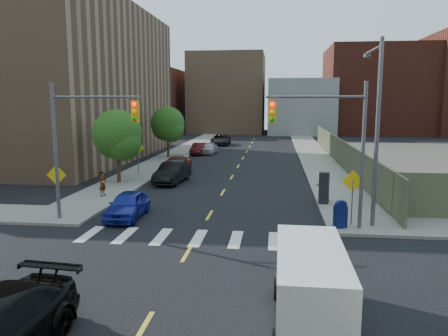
% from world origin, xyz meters
% --- Properties ---
extents(ground, '(160.00, 160.00, 0.00)m').
position_xyz_m(ground, '(0.00, 0.00, 0.00)').
color(ground, black).
rests_on(ground, ground).
extents(sidewalk_nw, '(3.50, 73.00, 0.15)m').
position_xyz_m(sidewalk_nw, '(-7.75, 41.50, 0.07)').
color(sidewalk_nw, gray).
rests_on(sidewalk_nw, ground).
extents(sidewalk_ne, '(3.50, 73.00, 0.15)m').
position_xyz_m(sidewalk_ne, '(7.75, 41.50, 0.07)').
color(sidewalk_ne, gray).
rests_on(sidewalk_ne, ground).
extents(fence_north, '(0.12, 44.00, 2.50)m').
position_xyz_m(fence_north, '(9.60, 28.00, 1.25)').
color(fence_north, '#575E42').
rests_on(fence_north, ground).
extents(building_nw, '(22.00, 30.00, 16.00)m').
position_xyz_m(building_nw, '(-22.00, 30.00, 8.00)').
color(building_nw, '#8C6B4C').
rests_on(building_nw, ground).
extents(bg_bldg_west, '(14.00, 18.00, 12.00)m').
position_xyz_m(bg_bldg_west, '(-22.00, 70.00, 6.00)').
color(bg_bldg_west, '#592319').
rests_on(bg_bldg_west, ground).
extents(bg_bldg_midwest, '(14.00, 16.00, 15.00)m').
position_xyz_m(bg_bldg_midwest, '(-6.00, 72.00, 7.50)').
color(bg_bldg_midwest, '#8C6B4C').
rests_on(bg_bldg_midwest, ground).
extents(bg_bldg_center, '(12.00, 16.00, 10.00)m').
position_xyz_m(bg_bldg_center, '(8.00, 70.00, 5.00)').
color(bg_bldg_center, gray).
rests_on(bg_bldg_center, ground).
extents(bg_bldg_east, '(18.00, 18.00, 16.00)m').
position_xyz_m(bg_bldg_east, '(22.00, 72.00, 8.00)').
color(bg_bldg_east, '#592319').
rests_on(bg_bldg_east, ground).
extents(signal_nw, '(4.59, 0.30, 7.00)m').
position_xyz_m(signal_nw, '(-5.98, 6.00, 4.53)').
color(signal_nw, '#59595E').
rests_on(signal_nw, ground).
extents(signal_ne, '(4.59, 0.30, 7.00)m').
position_xyz_m(signal_ne, '(5.98, 6.00, 4.53)').
color(signal_ne, '#59595E').
rests_on(signal_ne, ground).
extents(streetlight_ne, '(0.25, 3.70, 9.00)m').
position_xyz_m(streetlight_ne, '(8.20, 6.90, 5.22)').
color(streetlight_ne, '#59595E').
rests_on(streetlight_ne, ground).
extents(warn_sign_nw, '(1.06, 0.06, 2.83)m').
position_xyz_m(warn_sign_nw, '(-7.80, 6.50, 1.99)').
color(warn_sign_nw, '#59595E').
rests_on(warn_sign_nw, ground).
extents(warn_sign_ne, '(1.06, 0.06, 2.83)m').
position_xyz_m(warn_sign_ne, '(7.20, 6.50, 1.99)').
color(warn_sign_ne, '#59595E').
rests_on(warn_sign_ne, ground).
extents(warn_sign_midwest, '(1.06, 0.06, 2.83)m').
position_xyz_m(warn_sign_midwest, '(-7.80, 20.00, 1.99)').
color(warn_sign_midwest, '#59595E').
rests_on(warn_sign_midwest, ground).
extents(tree_west_near, '(3.66, 3.64, 5.52)m').
position_xyz_m(tree_west_near, '(-8.00, 16.05, 3.48)').
color(tree_west_near, '#332114').
rests_on(tree_west_near, ground).
extents(tree_west_far, '(3.66, 3.64, 5.52)m').
position_xyz_m(tree_west_far, '(-8.00, 31.05, 3.48)').
color(tree_west_far, '#332114').
rests_on(tree_west_far, ground).
extents(parked_car_blue, '(1.72, 4.10, 1.39)m').
position_xyz_m(parked_car_blue, '(-4.20, 7.00, 0.69)').
color(parked_car_blue, '#1B2497').
rests_on(parked_car_blue, ground).
extents(parked_car_black, '(2.06, 4.81, 1.54)m').
position_xyz_m(parked_car_black, '(-4.20, 17.01, 0.77)').
color(parked_car_black, black).
rests_on(parked_car_black, ground).
extents(parked_car_red, '(2.39, 4.81, 1.31)m').
position_xyz_m(parked_car_red, '(-5.08, 22.07, 0.66)').
color(parked_car_red, maroon).
rests_on(parked_car_red, ground).
extents(parked_car_silver, '(2.16, 4.61, 1.30)m').
position_xyz_m(parked_car_silver, '(-5.11, 22.44, 0.65)').
color(parked_car_silver, '#9D9EA4').
rests_on(parked_car_silver, ground).
extents(parked_car_white, '(1.70, 3.95, 1.33)m').
position_xyz_m(parked_car_white, '(-4.20, 35.37, 0.66)').
color(parked_car_white, '#BABABA').
rests_on(parked_car_white, ground).
extents(parked_car_maroon, '(1.44, 4.00, 1.31)m').
position_xyz_m(parked_car_maroon, '(-5.31, 34.60, 0.66)').
color(parked_car_maroon, '#3B0B0F').
rests_on(parked_car_maroon, ground).
extents(parked_car_grey, '(2.62, 5.49, 1.51)m').
position_xyz_m(parked_car_grey, '(-4.20, 45.78, 0.76)').
color(parked_car_grey, black).
rests_on(parked_car_grey, ground).
extents(cargo_van, '(2.02, 4.76, 2.17)m').
position_xyz_m(cargo_van, '(4.50, -3.07, 1.14)').
color(cargo_van, silver).
rests_on(cargo_van, ground).
extents(mailbox, '(0.66, 0.59, 1.33)m').
position_xyz_m(mailbox, '(6.60, 6.00, 0.79)').
color(mailbox, '#0D174F').
rests_on(mailbox, sidewalk_ne).
extents(payphone, '(0.64, 0.57, 1.85)m').
position_xyz_m(payphone, '(6.34, 10.91, 1.07)').
color(payphone, black).
rests_on(payphone, sidewalk_ne).
extents(pedestrian_west, '(0.50, 0.65, 1.58)m').
position_xyz_m(pedestrian_west, '(-7.32, 11.32, 0.94)').
color(pedestrian_west, gray).
rests_on(pedestrian_west, sidewalk_nw).
extents(pedestrian_east, '(0.92, 0.75, 1.76)m').
position_xyz_m(pedestrian_east, '(6.37, 11.65, 1.03)').
color(pedestrian_east, gray).
rests_on(pedestrian_east, sidewalk_ne).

